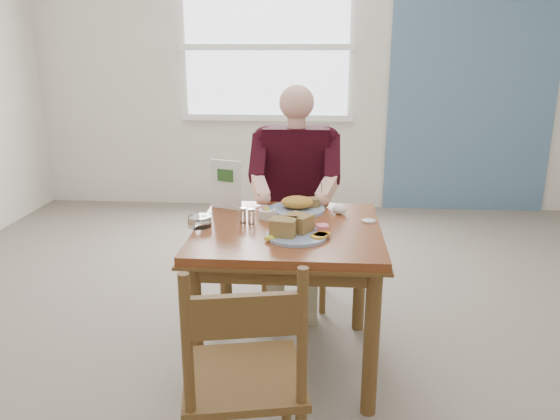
# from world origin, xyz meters

# --- Properties ---
(floor) EXTENTS (6.00, 6.00, 0.00)m
(floor) POSITION_xyz_m (0.00, 0.00, 0.00)
(floor) COLOR #70675B
(floor) RESTS_ON ground
(wall_back) EXTENTS (5.50, 0.00, 5.50)m
(wall_back) POSITION_xyz_m (0.00, 3.00, 1.40)
(wall_back) COLOR silver
(wall_back) RESTS_ON ground
(accent_panel) EXTENTS (1.60, 0.02, 2.80)m
(accent_panel) POSITION_xyz_m (1.60, 2.98, 1.40)
(accent_panel) COLOR slate
(accent_panel) RESTS_ON ground
(lemon_wedge) EXTENTS (0.06, 0.05, 0.03)m
(lemon_wedge) POSITION_xyz_m (-0.07, -0.21, 0.76)
(lemon_wedge) COLOR yellow
(lemon_wedge) RESTS_ON table
(napkin) EXTENTS (0.09, 0.08, 0.05)m
(napkin) POSITION_xyz_m (0.26, 0.24, 0.78)
(napkin) COLOR white
(napkin) RESTS_ON table
(metal_dish) EXTENTS (0.09, 0.09, 0.01)m
(metal_dish) POSITION_xyz_m (0.40, 0.11, 0.75)
(metal_dish) COLOR silver
(metal_dish) RESTS_ON table
(window) EXTENTS (1.72, 0.04, 1.42)m
(window) POSITION_xyz_m (-0.40, 2.97, 1.60)
(window) COLOR white
(window) RESTS_ON wall_back
(table) EXTENTS (0.92, 0.92, 0.75)m
(table) POSITION_xyz_m (0.00, 0.00, 0.64)
(table) COLOR brown
(table) RESTS_ON ground
(chair_far) EXTENTS (0.42, 0.42, 0.95)m
(chair_far) POSITION_xyz_m (0.00, 0.80, 0.48)
(chair_far) COLOR brown
(chair_far) RESTS_ON ground
(chair_near) EXTENTS (0.49, 0.49, 0.95)m
(chair_near) POSITION_xyz_m (-0.10, -0.90, 0.48)
(chair_near) COLOR brown
(chair_near) RESTS_ON ground
(diner) EXTENTS (0.53, 0.56, 1.39)m
(diner) POSITION_xyz_m (0.00, 0.71, 0.81)
(diner) COLOR gray
(diner) RESTS_ON chair_far
(near_plate) EXTENTS (0.36, 0.36, 0.09)m
(near_plate) POSITION_xyz_m (0.04, -0.14, 0.78)
(near_plate) COLOR white
(near_plate) RESTS_ON table
(far_plate) EXTENTS (0.36, 0.36, 0.08)m
(far_plate) POSITION_xyz_m (0.04, 0.28, 0.78)
(far_plate) COLOR white
(far_plate) RESTS_ON table
(caddy) EXTENTS (0.09, 0.09, 0.07)m
(caddy) POSITION_xyz_m (-0.12, 0.13, 0.77)
(caddy) COLOR white
(caddy) RESTS_ON table
(shakers) EXTENTS (0.09, 0.06, 0.08)m
(shakers) POSITION_xyz_m (-0.21, 0.04, 0.79)
(shakers) COLOR white
(shakers) RESTS_ON table
(creamer) EXTENTS (0.15, 0.15, 0.05)m
(creamer) POSITION_xyz_m (-0.43, -0.03, 0.78)
(creamer) COLOR white
(creamer) RESTS_ON table
(menu) EXTENTS (0.18, 0.08, 0.27)m
(menu) POSITION_xyz_m (-0.36, 0.29, 0.89)
(menu) COLOR white
(menu) RESTS_ON table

